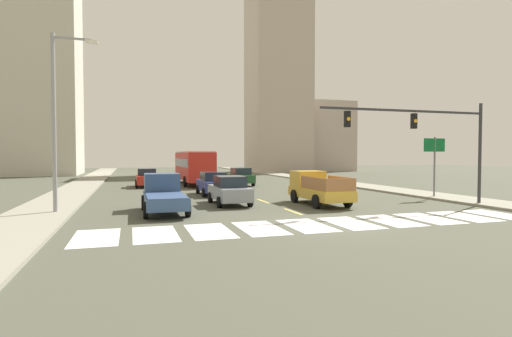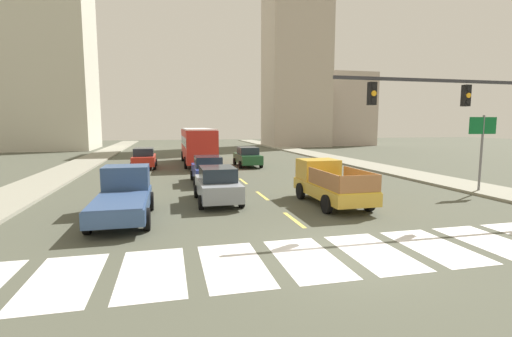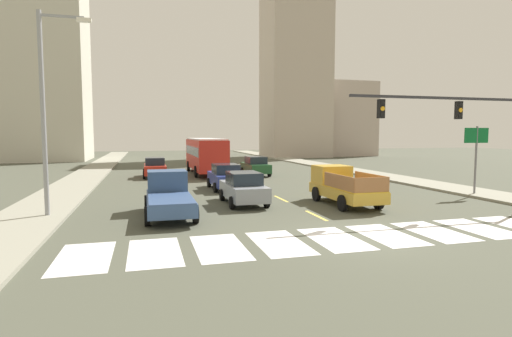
% 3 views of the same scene
% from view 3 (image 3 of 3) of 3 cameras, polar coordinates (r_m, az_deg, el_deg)
% --- Properties ---
extents(ground_plane, '(160.00, 160.00, 0.00)m').
position_cam_3_polar(ground_plane, '(15.40, 14.52, -9.30)').
color(ground_plane, '#494C3E').
extents(sidewalk_right, '(3.19, 110.00, 0.15)m').
position_cam_3_polar(sidewalk_right, '(37.00, 17.49, -1.02)').
color(sidewalk_right, gray).
rests_on(sidewalk_right, ground).
extents(sidewalk_left, '(3.19, 110.00, 0.15)m').
position_cam_3_polar(sidewalk_left, '(31.55, -24.32, -2.22)').
color(sidewalk_left, gray).
rests_on(sidewalk_left, ground).
extents(crosswalk_stripe_0, '(1.63, 3.34, 0.01)m').
position_cam_3_polar(crosswalk_stripe_0, '(13.59, -23.05, -11.43)').
color(crosswalk_stripe_0, silver).
rests_on(crosswalk_stripe_0, ground).
extents(crosswalk_stripe_1, '(1.63, 3.34, 0.01)m').
position_cam_3_polar(crosswalk_stripe_1, '(13.46, -14.07, -11.34)').
color(crosswalk_stripe_1, silver).
rests_on(crosswalk_stripe_1, ground).
extents(crosswalk_stripe_2, '(1.63, 3.34, 0.01)m').
position_cam_3_polar(crosswalk_stripe_2, '(13.65, -5.15, -10.98)').
color(crosswalk_stripe_2, silver).
rests_on(crosswalk_stripe_2, ground).
extents(crosswalk_stripe_3, '(1.63, 3.34, 0.01)m').
position_cam_3_polar(crosswalk_stripe_3, '(14.15, 3.30, -10.40)').
color(crosswalk_stripe_3, silver).
rests_on(crosswalk_stripe_3, ground).
extents(crosswalk_stripe_4, '(1.63, 3.34, 0.01)m').
position_cam_3_polar(crosswalk_stripe_4, '(14.92, 11.00, -9.67)').
color(crosswalk_stripe_4, silver).
rests_on(crosswalk_stripe_4, ground).
extents(crosswalk_stripe_5, '(1.63, 3.34, 0.01)m').
position_cam_3_polar(crosswalk_stripe_5, '(15.93, 17.81, -8.89)').
color(crosswalk_stripe_5, silver).
rests_on(crosswalk_stripe_5, ground).
extents(crosswalk_stripe_6, '(1.63, 3.34, 0.01)m').
position_cam_3_polar(crosswalk_stripe_6, '(17.13, 23.70, -8.10)').
color(crosswalk_stripe_6, silver).
rests_on(crosswalk_stripe_6, ground).
extents(crosswalk_stripe_7, '(1.63, 3.34, 0.01)m').
position_cam_3_polar(crosswalk_stripe_7, '(18.49, 28.76, -7.36)').
color(crosswalk_stripe_7, silver).
rests_on(crosswalk_stripe_7, ground).
extents(lane_dash_0, '(0.16, 2.40, 0.01)m').
position_cam_3_polar(lane_dash_0, '(18.89, 8.45, -6.56)').
color(lane_dash_0, '#E4C64E').
rests_on(lane_dash_0, ground).
extents(lane_dash_1, '(0.16, 2.40, 0.01)m').
position_cam_3_polar(lane_dash_1, '(23.47, 3.52, -4.27)').
color(lane_dash_1, '#E4C64E').
rests_on(lane_dash_1, ground).
extents(lane_dash_2, '(0.16, 2.40, 0.01)m').
position_cam_3_polar(lane_dash_2, '(28.20, 0.25, -2.72)').
color(lane_dash_2, '#E4C64E').
rests_on(lane_dash_2, ground).
extents(lane_dash_3, '(0.16, 2.40, 0.01)m').
position_cam_3_polar(lane_dash_3, '(33.01, -2.08, -1.62)').
color(lane_dash_3, '#E4C64E').
rests_on(lane_dash_3, ground).
extents(lane_dash_4, '(0.16, 2.40, 0.01)m').
position_cam_3_polar(lane_dash_4, '(37.87, -3.81, -0.79)').
color(lane_dash_4, '#E4C64E').
rests_on(lane_dash_4, ground).
extents(lane_dash_5, '(0.16, 2.40, 0.01)m').
position_cam_3_polar(lane_dash_5, '(42.76, -5.14, -0.15)').
color(lane_dash_5, '#E4C64E').
rests_on(lane_dash_5, ground).
extents(lane_dash_6, '(0.16, 2.40, 0.01)m').
position_cam_3_polar(lane_dash_6, '(47.67, -6.20, 0.36)').
color(lane_dash_6, '#E4C64E').
rests_on(lane_dash_6, ground).
extents(lane_dash_7, '(0.16, 2.40, 0.01)m').
position_cam_3_polar(lane_dash_7, '(52.60, -7.06, 0.77)').
color(lane_dash_7, '#E4C64E').
rests_on(lane_dash_7, ground).
extents(pickup_stakebed, '(2.18, 5.20, 1.96)m').
position_cam_3_polar(pickup_stakebed, '(22.21, 11.99, -2.46)').
color(pickup_stakebed, gold).
rests_on(pickup_stakebed, ground).
extents(pickup_dark, '(2.18, 5.20, 1.96)m').
position_cam_3_polar(pickup_dark, '(19.11, -12.18, -3.69)').
color(pickup_dark, '#304A75').
rests_on(pickup_dark, ground).
extents(city_bus, '(2.72, 10.80, 3.32)m').
position_cam_3_polar(city_bus, '(38.18, -7.15, 2.17)').
color(city_bus, red).
rests_on(city_bus, ground).
extents(sedan_mid, '(2.02, 4.40, 1.72)m').
position_cam_3_polar(sedan_mid, '(36.53, -0.08, 0.36)').
color(sedan_mid, '#1F4E2A').
rests_on(sedan_mid, ground).
extents(sedan_near_right, '(2.02, 4.40, 1.72)m').
position_cam_3_polar(sedan_near_right, '(27.41, -4.33, -1.15)').
color(sedan_near_right, navy).
rests_on(sedan_near_right, ground).
extents(sedan_near_left, '(2.02, 4.40, 1.72)m').
position_cam_3_polar(sedan_near_left, '(36.01, -14.04, 0.15)').
color(sedan_near_left, red).
rests_on(sedan_near_left, ground).
extents(sedan_far, '(2.02, 4.40, 1.72)m').
position_cam_3_polar(sedan_far, '(21.63, -1.78, -2.76)').
color(sedan_far, gray).
rests_on(sedan_far, ground).
extents(traffic_signal_gantry, '(10.47, 0.27, 6.00)m').
position_cam_3_polar(traffic_signal_gantry, '(22.36, 28.93, 5.61)').
color(traffic_signal_gantry, '#2D2D33').
rests_on(traffic_signal_gantry, ground).
extents(direction_sign_green, '(1.70, 0.12, 4.20)m').
position_cam_3_polar(direction_sign_green, '(27.67, 28.56, 2.84)').
color(direction_sign_green, slate).
rests_on(direction_sign_green, ground).
extents(streetlight_left, '(2.20, 0.28, 9.00)m').
position_cam_3_polar(streetlight_left, '(20.00, -27.36, 7.89)').
color(streetlight_left, gray).
rests_on(streetlight_left, ground).
extents(tower_tall_centre, '(10.99, 10.71, 39.18)m').
position_cam_3_polar(tower_tall_centre, '(66.58, -27.84, 18.10)').
color(tower_tall_centre, beige).
rests_on(tower_tall_centre, ground).
extents(block_mid_left, '(9.68, 10.81, 12.54)m').
position_cam_3_polar(block_mid_left, '(73.83, 11.52, 6.74)').
color(block_mid_left, '#B4A498').
rests_on(block_mid_left, ground).
extents(block_mid_right, '(9.83, 8.54, 32.07)m').
position_cam_3_polar(block_mid_right, '(68.44, 5.56, 15.20)').
color(block_mid_right, '#B5A797').
rests_on(block_mid_right, ground).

